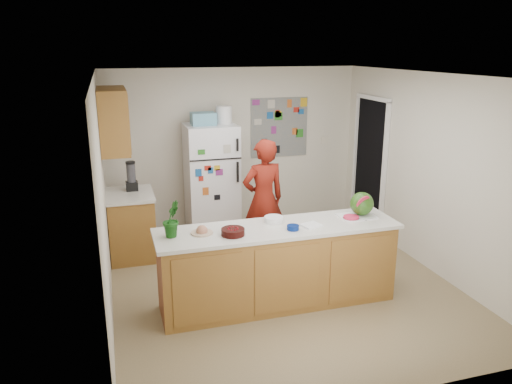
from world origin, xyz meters
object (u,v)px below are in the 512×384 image
object	(u,v)px
refrigerator	(212,180)
person	(263,200)
cherry_bowl	(233,232)
watermelon	(362,204)

from	to	relation	value
refrigerator	person	size ratio (longest dim) A/B	1.03
person	cherry_bowl	bearing A→B (deg)	52.94
person	watermelon	xyz separation A→B (m)	(0.80, -1.22, 0.24)
refrigerator	cherry_bowl	xyz separation A→B (m)	(-0.28, -2.48, 0.11)
watermelon	cherry_bowl	world-z (taller)	watermelon
watermelon	person	bearing A→B (deg)	123.30
refrigerator	cherry_bowl	size ratio (longest dim) A/B	6.96
refrigerator	cherry_bowl	distance (m)	2.50
person	cherry_bowl	world-z (taller)	person
refrigerator	watermelon	distance (m)	2.65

